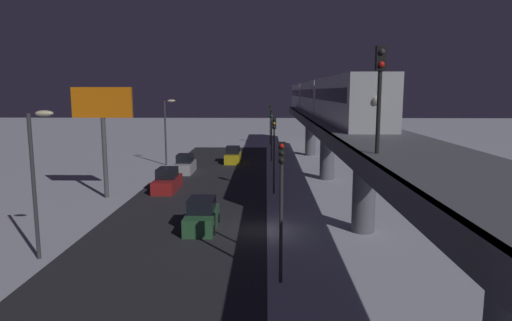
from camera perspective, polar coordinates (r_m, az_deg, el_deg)
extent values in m
plane|color=silver|center=(28.32, 0.08, -8.87)|extent=(240.00, 240.00, 0.00)
cube|color=#28282D|center=(28.82, -9.73, -8.67)|extent=(11.00, 83.88, 0.01)
cube|color=slate|center=(27.78, 13.76, 2.83)|extent=(5.00, 83.88, 0.80)
cube|color=#38383D|center=(27.36, 8.88, 2.89)|extent=(0.24, 82.20, 0.80)
cylinder|color=slate|center=(61.11, 6.92, 3.18)|extent=(1.40, 1.40, 5.43)
cylinder|color=slate|center=(44.55, 9.00, 1.08)|extent=(1.40, 1.40, 5.43)
cylinder|color=slate|center=(28.25, 13.53, -3.46)|extent=(1.40, 1.40, 5.43)
cube|color=#B7BABF|center=(34.36, 11.43, 7.50)|extent=(2.90, 18.00, 3.40)
cube|color=black|center=(34.36, 11.45, 8.18)|extent=(2.94, 16.20, 0.90)
cube|color=#B7BABF|center=(52.78, 7.88, 7.97)|extent=(2.90, 18.00, 3.40)
cube|color=black|center=(52.77, 7.89, 8.41)|extent=(2.94, 16.20, 0.90)
cube|color=#B7BABF|center=(71.29, 6.17, 8.18)|extent=(2.90, 18.00, 3.40)
cube|color=black|center=(71.28, 6.17, 8.50)|extent=(2.94, 16.20, 0.90)
sphere|color=white|center=(25.50, 15.01, 7.39)|extent=(0.44, 0.44, 0.44)
cylinder|color=black|center=(17.61, 15.26, 6.03)|extent=(0.16, 0.16, 3.20)
cube|color=black|center=(17.64, 15.52, 12.36)|extent=(0.36, 0.28, 0.90)
sphere|color=#333333|center=(17.50, 15.68, 13.14)|extent=(0.22, 0.22, 0.22)
sphere|color=red|center=(17.47, 15.62, 11.64)|extent=(0.22, 0.22, 0.22)
cube|color=#2D6038|center=(28.78, -6.86, -7.49)|extent=(1.80, 4.25, 1.10)
cube|color=black|center=(28.52, -6.89, -5.59)|extent=(1.58, 2.04, 0.87)
cylinder|color=black|center=(30.22, -8.11, -7.18)|extent=(0.20, 0.64, 0.64)
cylinder|color=black|center=(29.99, -4.86, -7.25)|extent=(0.20, 0.64, 0.64)
cylinder|color=black|center=(27.73, -9.00, -8.67)|extent=(0.20, 0.64, 0.64)
cylinder|color=black|center=(27.48, -5.45, -8.76)|extent=(0.20, 0.64, 0.64)
cube|color=#B2B2B7|center=(48.54, -8.97, -0.87)|extent=(1.80, 4.19, 1.10)
cube|color=black|center=(48.38, -8.99, 0.28)|extent=(1.58, 2.01, 0.87)
cube|color=gold|center=(54.81, -2.94, 0.32)|extent=(1.80, 4.23, 1.10)
cube|color=black|center=(54.67, -2.95, 1.34)|extent=(1.58, 2.03, 0.87)
cube|color=#A51E1E|center=(40.14, -11.16, -2.94)|extent=(1.80, 4.72, 1.10)
cube|color=black|center=(39.96, -11.20, -1.56)|extent=(1.58, 2.27, 0.87)
cylinder|color=#2D2D2D|center=(20.22, 3.19, -7.98)|extent=(0.16, 0.16, 5.50)
cube|color=black|center=(19.55, 3.27, 1.04)|extent=(0.32, 0.32, 0.90)
sphere|color=red|center=(19.33, 3.29, 1.85)|extent=(0.20, 0.20, 0.20)
sphere|color=black|center=(19.37, 3.28, 0.97)|extent=(0.20, 0.20, 0.20)
sphere|color=black|center=(19.41, 3.28, 0.09)|extent=(0.20, 0.20, 0.20)
cylinder|color=#2D2D2D|center=(37.82, 2.30, -0.11)|extent=(0.16, 0.16, 5.50)
cube|color=black|center=(37.46, 2.33, 4.73)|extent=(0.32, 0.32, 0.90)
sphere|color=black|center=(37.26, 2.34, 5.17)|extent=(0.20, 0.20, 0.20)
sphere|color=yellow|center=(37.28, 2.33, 4.71)|extent=(0.20, 0.20, 0.20)
sphere|color=black|center=(37.30, 2.33, 4.25)|extent=(0.20, 0.20, 0.20)
cylinder|color=#2D2D2D|center=(55.67, 1.98, 2.74)|extent=(0.16, 0.16, 5.50)
cube|color=black|center=(55.43, 1.99, 6.03)|extent=(0.32, 0.32, 0.90)
sphere|color=black|center=(55.23, 2.00, 6.33)|extent=(0.20, 0.20, 0.20)
sphere|color=black|center=(55.25, 2.00, 6.02)|extent=(0.20, 0.20, 0.20)
sphere|color=#19E53F|center=(55.26, 2.00, 5.71)|extent=(0.20, 0.20, 0.20)
cylinder|color=#2D2D2D|center=(73.60, 1.81, 4.20)|extent=(0.16, 0.16, 5.50)
cube|color=black|center=(73.41, 1.82, 6.70)|extent=(0.32, 0.32, 0.90)
sphere|color=black|center=(73.22, 1.83, 6.92)|extent=(0.20, 0.20, 0.20)
sphere|color=black|center=(73.23, 1.83, 6.69)|extent=(0.20, 0.20, 0.20)
sphere|color=#19E53F|center=(73.24, 1.82, 6.46)|extent=(0.20, 0.20, 0.20)
cylinder|color=#4C4C51|center=(38.23, -18.59, 0.29)|extent=(0.36, 0.36, 6.50)
cube|color=orange|center=(37.87, -18.92, 6.96)|extent=(4.80, 0.30, 2.40)
cylinder|color=#38383D|center=(25.37, -26.30, -3.12)|extent=(0.20, 0.20, 7.50)
ellipsoid|color=#F4E5B2|center=(24.57, -25.23, 5.43)|extent=(0.90, 0.44, 0.30)
cylinder|color=#38383D|center=(53.51, -11.40, 3.41)|extent=(0.20, 0.20, 7.50)
ellipsoid|color=#F4E5B2|center=(53.13, -10.67, 7.44)|extent=(0.90, 0.44, 0.30)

